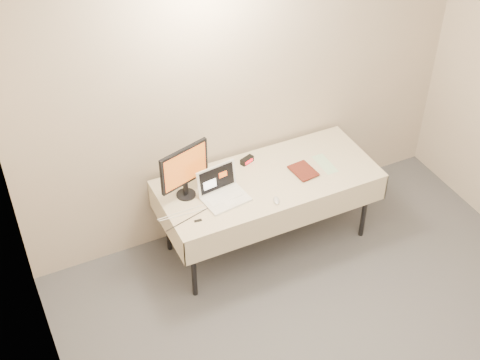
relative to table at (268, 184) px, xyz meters
name	(u,v)px	position (x,y,z in m)	size (l,w,h in m)	color
back_wall	(245,90)	(0.00, 0.45, 0.67)	(4.00, 0.10, 2.70)	#C3B29D
table	(268,184)	(0.00, 0.00, 0.00)	(1.86, 0.81, 0.74)	black
laptop	(222,191)	(-0.45, -0.04, 0.12)	(0.39, 0.33, 0.25)	silver
monitor	(184,169)	(-0.70, 0.10, 0.33)	(0.44, 0.20, 0.47)	black
book	(295,164)	(0.21, -0.06, 0.18)	(0.18, 0.02, 0.24)	maroon
alarm_clock	(247,160)	(-0.07, 0.27, 0.09)	(0.13, 0.09, 0.05)	black
clicker	(276,200)	(-0.08, -0.29, 0.07)	(0.05, 0.10, 0.02)	#B7B7BA
paper_form	(325,164)	(0.53, -0.04, 0.06)	(0.11, 0.28, 0.00)	#A9D5A9
usb_dongle	(198,221)	(-0.74, -0.23, 0.07)	(0.06, 0.02, 0.01)	black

